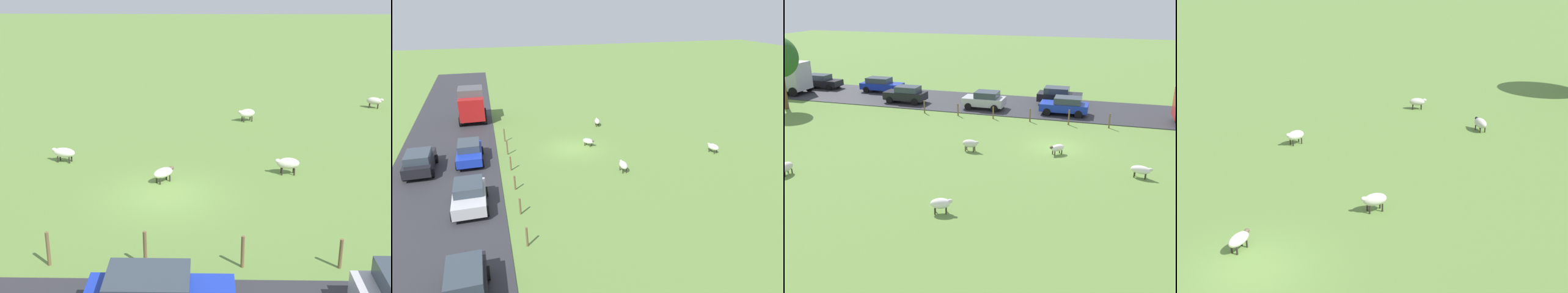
% 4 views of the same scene
% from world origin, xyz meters
% --- Properties ---
extents(ground_plane, '(160.00, 160.00, 0.00)m').
position_xyz_m(ground_plane, '(0.00, 0.00, 0.00)').
color(ground_plane, olive).
extents(road_strip, '(8.00, 80.00, 0.06)m').
position_xyz_m(road_strip, '(10.49, 0.00, 0.03)').
color(road_strip, '#2D2D33').
rests_on(road_strip, ground_plane).
extents(sheep_0, '(1.02, 1.06, 0.69)m').
position_xyz_m(sheep_0, '(-1.47, -0.19, 0.45)').
color(sheep_0, white).
rests_on(sheep_0, ground_plane).
extents(sheep_2, '(0.70, 1.26, 0.74)m').
position_xyz_m(sheep_2, '(-3.95, -5.34, 0.49)').
color(sheep_2, white).
rests_on(sheep_2, ground_plane).
extents(sheep_3, '(0.82, 1.15, 0.79)m').
position_xyz_m(sheep_3, '(-11.26, 4.28, 0.52)').
color(sheep_3, white).
rests_on(sheep_3, ground_plane).
extents(sheep_4, '(0.53, 1.15, 0.81)m').
position_xyz_m(sheep_4, '(-2.52, 5.58, 0.54)').
color(sheep_4, silver).
rests_on(sheep_4, ground_plane).
extents(fence_post_0, '(0.12, 0.12, 1.22)m').
position_xyz_m(fence_post_0, '(5.64, -3.45, 0.61)').
color(fence_post_0, brown).
rests_on(fence_post_0, ground_plane).
extents(fence_post_1, '(0.12, 0.12, 1.28)m').
position_xyz_m(fence_post_1, '(5.64, -0.26, 0.64)').
color(fence_post_1, brown).
rests_on(fence_post_1, ground_plane).
extents(fence_post_2, '(0.12, 0.12, 1.14)m').
position_xyz_m(fence_post_2, '(5.64, 2.94, 0.57)').
color(fence_post_2, brown).
rests_on(fence_post_2, ground_plane).
extents(fence_post_3, '(0.12, 0.12, 1.06)m').
position_xyz_m(fence_post_3, '(5.64, 6.13, 0.53)').
color(fence_post_3, brown).
rests_on(fence_post_3, ground_plane).
extents(fence_post_4, '(0.12, 0.12, 1.09)m').
position_xyz_m(fence_post_4, '(5.64, 9.33, 0.54)').
color(fence_post_4, brown).
rests_on(fence_post_4, ground_plane).
extents(fence_post_5, '(0.12, 0.12, 1.17)m').
position_xyz_m(fence_post_5, '(5.64, 12.52, 0.58)').
color(fence_post_5, brown).
rests_on(fence_post_5, ground_plane).
extents(truck_0, '(2.80, 4.04, 3.50)m').
position_xyz_m(truck_0, '(8.43, -10.56, 1.88)').
color(truck_0, '#B21919').
rests_on(truck_0, road_strip).
extents(car_1, '(1.96, 4.06, 1.62)m').
position_xyz_m(car_1, '(8.59, 15.73, 0.90)').
color(car_1, black).
rests_on(car_1, road_strip).
extents(car_2, '(2.11, 4.15, 1.55)m').
position_xyz_m(car_2, '(8.64, 0.39, 0.87)').
color(car_2, '#1933B2').
rests_on(car_2, road_strip).
extents(car_3, '(2.18, 3.81, 1.61)m').
position_xyz_m(car_3, '(8.55, 7.72, 0.90)').
color(car_3, '#B7B7BC').
rests_on(car_3, road_strip).
extents(car_4, '(2.17, 4.17, 1.62)m').
position_xyz_m(car_4, '(12.21, 1.34, 0.90)').
color(car_4, black).
rests_on(car_4, road_strip).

